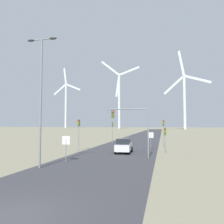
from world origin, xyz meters
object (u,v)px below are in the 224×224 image
object	(u,v)px
stop_sign_far	(151,138)
traffic_light_post_near_left	(79,128)
traffic_light_post_near_right	(165,134)
wind_turbine_left	(119,96)
car_approaching	(124,146)
traffic_light_post_mid_left	(112,127)
stop_sign_near	(66,144)
wind_turbine_center	(184,95)
wind_turbine_far_left	(66,101)
streetlamp	(41,87)
traffic_light_mast_overhead	(133,121)
traffic_light_post_mid_right	(164,127)

from	to	relation	value
stop_sign_far	traffic_light_post_near_left	xyz separation A→B (m)	(-9.58, -3.56, 1.40)
traffic_light_post_near_right	wind_turbine_left	bearing A→B (deg)	103.19
stop_sign_far	car_approaching	size ratio (longest dim) A/B	0.59
traffic_light_post_mid_left	wind_turbine_left	distance (m)	158.53
stop_sign_near	wind_turbine_center	world-z (taller)	wind_turbine_center
wind_turbine_far_left	streetlamp	bearing A→B (deg)	-65.39
traffic_light_mast_overhead	wind_turbine_left	world-z (taller)	wind_turbine_left
traffic_light_mast_overhead	car_approaching	xyz separation A→B (m)	(-1.63, 3.41, -3.11)
stop_sign_near	wind_turbine_left	world-z (taller)	wind_turbine_left
streetlamp	stop_sign_far	world-z (taller)	streetlamp
traffic_light_post_mid_right	wind_turbine_center	world-z (taller)	wind_turbine_center
car_approaching	wind_turbine_left	bearing A→B (deg)	101.45
traffic_light_post_mid_left	streetlamp	bearing A→B (deg)	-90.95
stop_sign_near	car_approaching	size ratio (longest dim) A/B	0.59
wind_turbine_far_left	traffic_light_post_near_right	bearing A→B (deg)	-61.48
traffic_light_post_mid_right	wind_turbine_center	xyz separation A→B (m)	(16.35, 140.20, 23.00)
traffic_light_mast_overhead	traffic_light_post_near_right	bearing A→B (deg)	49.89
streetlamp	traffic_light_post_near_right	size ratio (longest dim) A/B	3.43
wind_turbine_left	traffic_light_mast_overhead	bearing A→B (deg)	-78.25
wind_turbine_left	traffic_light_post_near_left	bearing A→B (deg)	-80.64
wind_turbine_left	wind_turbine_far_left	bearing A→B (deg)	163.76
traffic_light_post_near_left	wind_turbine_left	size ratio (longest dim) A/B	0.07
streetlamp	wind_turbine_left	size ratio (longest dim) A/B	0.18
traffic_light_post_near_left	car_approaching	bearing A→B (deg)	-6.49
traffic_light_post_near_right	wind_turbine_center	xyz separation A→B (m)	(16.19, 147.24, 23.81)
streetlamp	wind_turbine_left	bearing A→B (deg)	99.16
wind_turbine_far_left	wind_turbine_center	xyz separation A→B (m)	(116.40, -37.19, -2.25)
traffic_light_post_mid_right	traffic_light_post_near_left	bearing A→B (deg)	-148.16
traffic_light_post_mid_right	traffic_light_post_mid_left	bearing A→B (deg)	147.63
traffic_light_post_near_left	stop_sign_near	bearing A→B (deg)	-75.99
traffic_light_post_near_right	wind_turbine_far_left	size ratio (longest dim) A/B	0.05
streetlamp	traffic_light_post_mid_right	distance (m)	21.76
car_approaching	streetlamp	bearing A→B (deg)	-114.75
stop_sign_near	stop_sign_far	xyz separation A→B (m)	(7.44, 12.16, 0.01)
streetlamp	traffic_light_post_near_left	world-z (taller)	streetlamp
traffic_light_post_mid_right	traffic_light_mast_overhead	bearing A→B (deg)	-106.67
traffic_light_post_mid_right	car_approaching	bearing A→B (deg)	-122.56
stop_sign_near	wind_turbine_center	distance (m)	159.85
stop_sign_far	car_approaching	world-z (taller)	stop_sign_far
stop_sign_near	traffic_light_post_mid_right	distance (m)	18.28
stop_sign_near	traffic_light_post_mid_right	size ratio (longest dim) A/B	0.57
wind_turbine_left	traffic_light_post_near_right	bearing A→B (deg)	-76.81
streetlamp	stop_sign_near	world-z (taller)	streetlamp
traffic_light_post_near_left	wind_turbine_center	xyz separation A→B (m)	(27.76, 147.28, 23.03)
traffic_light_post_mid_left	car_approaching	distance (m)	14.89
car_approaching	stop_sign_near	bearing A→B (deg)	-118.52
car_approaching	wind_turbine_left	xyz separation A→B (m)	(-33.89, 167.39, 29.36)
stop_sign_far	wind_turbine_far_left	distance (m)	207.57
traffic_light_mast_overhead	traffic_light_post_mid_left	bearing A→B (deg)	110.02
traffic_light_post_mid_left	traffic_light_post_near_left	bearing A→B (deg)	-97.39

